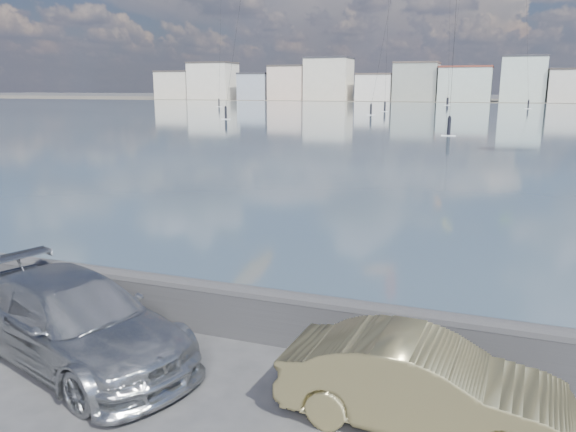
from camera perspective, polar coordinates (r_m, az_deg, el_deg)
The scene contains 7 objects.
ground at distance 9.51m, azimuth -14.91°, elevation -17.82°, with size 700.00×700.00×0.00m, color #333335.
bay_water at distance 98.31m, azimuth 17.73°, elevation 9.64°, with size 500.00×177.00×0.00m, color #384B5B.
far_shore_strip at distance 206.68m, azimuth 19.37°, elevation 10.99°, with size 500.00×60.00×0.00m, color #4C473D.
seawall at distance 11.31m, azimuth -7.15°, elevation -9.02°, with size 400.00×0.36×1.08m.
far_buildings at distance 192.60m, azimuth 19.79°, elevation 12.66°, with size 240.79×13.26×14.60m.
car_silver at distance 10.80m, azimuth -20.87°, elevation -9.87°, with size 2.14×5.27×1.53m, color #ADB0B4.
car_champagne at distance 8.57m, azimuth 13.50°, elevation -16.24°, with size 1.42×4.08×1.34m, color tan.
Camera 1 is at (4.92, -6.57, 4.81)m, focal length 35.00 mm.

